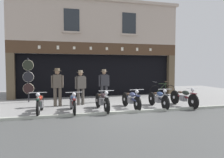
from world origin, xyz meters
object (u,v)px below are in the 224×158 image
object	(u,v)px
motorcycle_center	(131,99)
advert_board_near	(130,71)
motorcycle_far_left	(40,103)
motorcycle_right	(184,97)
advert_board_far	(148,70)
motorcycle_center_left	(102,101)
leaning_bicycle	(163,90)
motorcycle_center_right	(158,98)
salesman_left	(57,85)
motorcycle_left	(73,102)
salesman_right	(104,84)
shopkeeper_center	(81,86)
tyre_sign_pole	(28,77)

from	to	relation	value
motorcycle_center	advert_board_near	size ratio (longest dim) A/B	2.02
advert_board_near	motorcycle_far_left	bearing A→B (deg)	-140.28
motorcycle_right	advert_board_far	world-z (taller)	advert_board_far
motorcycle_center_left	leaning_bicycle	distance (m)	5.82
motorcycle_far_left	motorcycle_center_right	distance (m)	5.07
salesman_left	leaning_bicycle	size ratio (longest dim) A/B	0.99
motorcycle_left	motorcycle_center_left	bearing A→B (deg)	179.77
motorcycle_center_left	motorcycle_center_right	distance (m)	2.59
salesman_left	salesman_right	bearing A→B (deg)	-164.98
motorcycle_center_right	advert_board_far	xyz separation A→B (m)	(1.57, 4.58, 1.20)
motorcycle_far_left	motorcycle_center	world-z (taller)	motorcycle_center
motorcycle_left	shopkeeper_center	distance (m)	1.79
motorcycle_center	motorcycle_center_left	bearing A→B (deg)	1.10
leaning_bicycle	motorcycle_center_right	bearing A→B (deg)	146.73
motorcycle_far_left	motorcycle_left	distance (m)	1.26
motorcycle_center	salesman_right	xyz separation A→B (m)	(-0.74, 2.03, 0.53)
salesman_right	motorcycle_center	bearing A→B (deg)	107.08
shopkeeper_center	salesman_right	xyz separation A→B (m)	(1.27, 0.50, 0.02)
advert_board_far	tyre_sign_pole	bearing A→B (deg)	-168.85
motorcycle_far_left	advert_board_near	bearing A→B (deg)	-137.67
motorcycle_center	motorcycle_right	size ratio (longest dim) A/B	0.95
motorcycle_far_left	advert_board_near	world-z (taller)	advert_board_near
motorcycle_far_left	motorcycle_center_left	bearing A→B (deg)	-179.79
motorcycle_far_left	motorcycle_right	bearing A→B (deg)	-178.72
motorcycle_left	shopkeeper_center	size ratio (longest dim) A/B	1.19
motorcycle_center_left	advert_board_far	xyz separation A→B (m)	(4.16, 4.59, 1.19)
tyre_sign_pole	leaning_bicycle	world-z (taller)	tyre_sign_pole
salesman_left	salesman_right	distance (m)	2.42
advert_board_far	motorcycle_center_left	bearing A→B (deg)	-132.19
motorcycle_center	shopkeeper_center	xyz separation A→B (m)	(-2.02, 1.54, 0.50)
salesman_right	tyre_sign_pole	size ratio (longest dim) A/B	0.75
motorcycle_far_left	motorcycle_right	size ratio (longest dim) A/B	0.95
salesman_right	advert_board_near	world-z (taller)	advert_board_near
motorcycle_left	salesman_left	distance (m)	1.77
motorcycle_far_left	leaning_bicycle	bearing A→B (deg)	-152.29
motorcycle_center	advert_board_far	xyz separation A→B (m)	(2.84, 4.50, 1.19)
motorcycle_far_left	tyre_sign_pole	xyz separation A→B (m)	(-0.74, 3.03, 0.87)
salesman_left	salesman_right	size ratio (longest dim) A/B	1.04
advert_board_near	advert_board_far	size ratio (longest dim) A/B	0.88
salesman_left	advert_board_far	distance (m)	6.69
motorcycle_right	motorcycle_center	bearing A→B (deg)	-4.29
motorcycle_left	salesman_left	world-z (taller)	salesman_left
motorcycle_far_left	advert_board_near	xyz separation A→B (m)	(5.40, 4.48, 1.14)
salesman_left	leaning_bicycle	bearing A→B (deg)	-162.01
motorcycle_center_left	tyre_sign_pole	distance (m)	4.57
motorcycle_left	motorcycle_center_right	world-z (taller)	motorcycle_center_right
shopkeeper_center	salesman_right	size ratio (longest dim) A/B	0.98
motorcycle_far_left	advert_board_far	size ratio (longest dim) A/B	1.79
shopkeeper_center	advert_board_far	world-z (taller)	advert_board_far
motorcycle_center_left	leaning_bicycle	size ratio (longest dim) A/B	1.14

